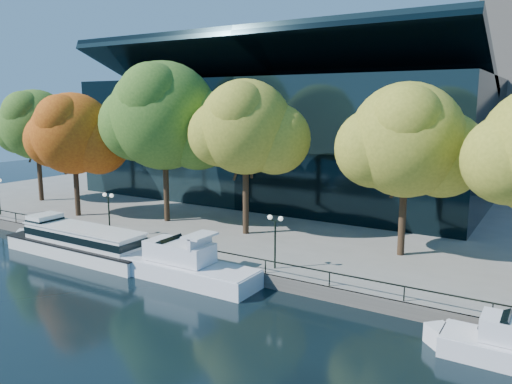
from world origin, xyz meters
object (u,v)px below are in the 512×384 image
Objects in this scene: cruiser_near at (180,264)px; tree_4 at (408,143)px; lamp_1 at (109,204)px; lamp_2 at (275,229)px; tree_1 at (74,135)px; tour_boat at (77,240)px; tree_0 at (37,126)px; tree_2 at (165,118)px; tree_3 at (247,129)px.

cruiser_near is 0.94× the size of tree_4.
lamp_1 and lamp_2 have the same top height.
tree_1 is at bearing 156.25° from lamp_1.
lamp_2 reaches higher than tour_boat.
tree_0 reaches higher than tree_4.
tour_boat is at bearing -39.97° from tree_1.
tree_4 is at bearing 25.17° from tour_boat.
tree_2 is at bearing 85.08° from lamp_1.
tree_1 reaches higher than lamp_1.
lamp_2 is (-7.21, -8.25, -6.12)m from tree_4.
tree_1 is (11.07, -3.34, -0.58)m from tree_0.
cruiser_near is 7.67m from lamp_2.
lamp_2 is at bearing -23.43° from tree_2.
tour_boat is 29.01m from tree_4.
cruiser_near is at bearing -18.83° from tree_0.
lamp_1 is at bearing -20.08° from tree_0.
cruiser_near is (11.52, 0.19, -0.20)m from tour_boat.
tree_0 is (-31.73, 10.82, 9.16)m from cruiser_near.
tree_1 is at bearing -16.80° from tree_0.
cruiser_near is at bearing -16.51° from lamp_1.
tree_1 reaches higher than cruiser_near.
tree_2 reaches higher than lamp_2.
lamp_2 is (38.04, -7.49, -6.35)m from tree_0.
tree_2 is at bearing 85.18° from tour_boat.
tour_boat is at bearing -94.62° from lamp_1.
lamp_1 is (-10.40, -7.32, -6.82)m from tree_3.
tree_2 is (0.91, 10.84, 10.27)m from tour_boat.
tree_2 is 24.19m from tree_4.
tree_4 is at bearing 3.70° from tree_3.
lamp_1 is at bearing -23.75° from tree_1.
tree_4 is 3.42× the size of lamp_2.
tree_0 is 1.00× the size of tree_4.
tree_0 is at bearing 151.43° from tour_boat.
lamp_2 is at bearing -45.69° from tree_3.
tree_3 is 1.04× the size of tree_4.
tour_boat is 4.39m from lamp_1.
tree_4 is (45.25, 0.75, -0.22)m from tree_0.
lamp_1 is (9.43, -4.15, -5.77)m from tree_1.
tree_2 is at bearing 17.54° from tree_1.
cruiser_near is 19.92m from tree_4.
tree_1 is 0.81× the size of tree_2.
lamp_2 is at bearing -8.75° from tree_1.
tour_boat is at bearing -28.57° from tree_0.
tour_boat is 18.36m from lamp_2.
lamp_1 is at bearing 163.49° from cruiser_near.
tree_3 is at bearing -0.32° from tree_0.
tour_boat is 11.52m from cruiser_near.
tree_2 is (21.13, -0.16, 1.31)m from tree_0.
tree_0 is 11.58m from tree_1.
tree_3 reaches higher than tree_1.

